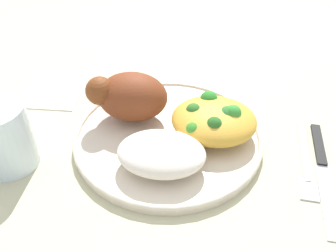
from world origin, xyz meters
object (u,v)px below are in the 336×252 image
object	(u,v)px
roasted_chicken	(129,96)
napkin	(54,90)
water_glass	(3,137)
rice_pile	(161,153)
mac_cheese_with_broccoli	(214,119)
fork	(305,162)
plate	(168,136)
knife	(323,164)

from	to	relation	value
roasted_chicken	napkin	world-z (taller)	roasted_chicken
water_glass	rice_pile	bearing A→B (deg)	-177.51
rice_pile	mac_cheese_with_broccoli	world-z (taller)	mac_cheese_with_broccoli
napkin	fork	bearing A→B (deg)	162.84
mac_cheese_with_broccoli	fork	xyz separation A→B (m)	(-0.12, 0.03, -0.03)
water_glass	napkin	size ratio (longest dim) A/B	0.80
water_glass	plate	bearing A→B (deg)	-160.29
plate	roasted_chicken	bearing A→B (deg)	-25.87
knife	water_glass	size ratio (longest dim) A/B	2.25
rice_pile	knife	size ratio (longest dim) A/B	0.56
water_glass	knife	bearing A→B (deg)	-173.42
knife	water_glass	distance (m)	0.40
knife	napkin	world-z (taller)	knife
rice_pile	water_glass	world-z (taller)	water_glass
plate	napkin	bearing A→B (deg)	-25.33
napkin	mac_cheese_with_broccoli	bearing A→B (deg)	161.55
water_glass	napkin	xyz separation A→B (m)	(0.01, -0.16, -0.04)
fork	knife	bearing A→B (deg)	175.84
napkin	knife	bearing A→B (deg)	163.48
fork	water_glass	bearing A→B (deg)	7.18
roasted_chicken	rice_pile	size ratio (longest dim) A/B	1.02
roasted_chicken	fork	xyz separation A→B (m)	(-0.24, 0.05, -0.05)
plate	napkin	size ratio (longest dim) A/B	2.42
plate	knife	distance (m)	0.20
plate	fork	bearing A→B (deg)	172.98
plate	roasted_chicken	size ratio (longest dim) A/B	2.35
mac_cheese_with_broccoli	fork	size ratio (longest dim) A/B	0.78
fork	water_glass	distance (m)	0.38
rice_pile	mac_cheese_with_broccoli	size ratio (longest dim) A/B	0.95
water_glass	mac_cheese_with_broccoli	bearing A→B (deg)	-162.99
fork	napkin	bearing A→B (deg)	-17.16
knife	rice_pile	bearing A→B (deg)	10.41
roasted_chicken	knife	xyz separation A→B (m)	(-0.26, 0.05, -0.05)
rice_pile	roasted_chicken	bearing A→B (deg)	-57.19
roasted_chicken	water_glass	size ratio (longest dim) A/B	1.28
mac_cheese_with_broccoli	plate	bearing A→B (deg)	7.87
rice_pile	mac_cheese_with_broccoli	bearing A→B (deg)	-131.36
plate	knife	xyz separation A→B (m)	(-0.20, 0.02, -0.00)
plate	mac_cheese_with_broccoli	world-z (taller)	mac_cheese_with_broccoli
mac_cheese_with_broccoli	knife	bearing A→B (deg)	167.20
knife	plate	bearing A→B (deg)	-6.72
rice_pile	napkin	distance (m)	0.26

